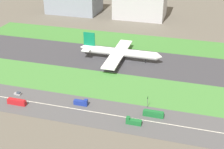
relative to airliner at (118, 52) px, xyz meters
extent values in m
plane|color=#5B564C|center=(7.80, 0.00, -6.23)|extent=(800.00, 800.00, 0.00)
cube|color=#38383D|center=(7.80, 0.00, -6.18)|extent=(280.00, 46.00, 0.10)
cube|color=#3D7A33|center=(7.80, 41.00, -6.18)|extent=(280.00, 36.00, 0.10)
cube|color=#427F38|center=(7.80, -41.00, -6.18)|extent=(280.00, 36.00, 0.10)
cube|color=#4C4C4F|center=(7.80, -73.00, -6.18)|extent=(280.00, 28.00, 0.10)
cube|color=silver|center=(7.80, -73.00, -6.13)|extent=(266.00, 0.50, 0.01)
cylinder|color=white|center=(1.68, 0.00, 0.07)|extent=(56.00, 6.00, 6.00)
cone|color=white|center=(31.68, 0.00, 0.07)|extent=(4.00, 5.70, 5.70)
cone|color=white|center=(-28.82, 0.00, 0.87)|extent=(5.00, 5.40, 5.40)
cube|color=#0C724C|center=(-23.32, 0.00, 8.07)|extent=(9.00, 0.80, 11.00)
cube|color=white|center=(-24.32, 0.00, 1.07)|extent=(6.00, 16.00, 0.60)
cube|color=white|center=(-0.32, 15.00, -1.13)|extent=(10.00, 26.00, 1.00)
cylinder|color=gray|center=(0.68, 9.00, -3.33)|extent=(5.00, 3.20, 3.20)
cube|color=white|center=(-0.32, -15.00, -1.13)|extent=(10.00, 26.00, 1.00)
cylinder|color=gray|center=(0.68, -9.00, -3.33)|extent=(5.00, 3.20, 3.20)
cylinder|color=black|center=(21.28, 0.00, -4.53)|extent=(1.00, 1.00, 3.20)
cylinder|color=black|center=(-2.32, 3.50, -4.53)|extent=(1.00, 1.00, 3.20)
cylinder|color=black|center=(-2.32, -3.50, -4.53)|extent=(1.00, 1.00, 3.20)
cube|color=#99999E|center=(-46.88, -68.00, -5.58)|extent=(4.40, 1.80, 1.10)
cube|color=#333D4C|center=(-46.08, -68.00, -4.58)|extent=(2.20, 1.66, 0.90)
cube|color=#B2191E|center=(-41.27, -78.00, -4.63)|extent=(11.60, 2.50, 3.00)
cube|color=#B2191E|center=(-41.37, -78.00, -2.88)|extent=(10.80, 2.30, 0.50)
cube|color=navy|center=(-4.80, -68.00, -4.73)|extent=(8.40, 2.50, 2.80)
cube|color=navy|center=(-1.60, -68.00, -2.73)|extent=(2.00, 2.30, 1.20)
cube|color=#19662D|center=(38.25, -68.00, -4.63)|extent=(11.60, 2.50, 3.00)
cube|color=#19662D|center=(38.35, -68.00, -2.88)|extent=(10.80, 2.30, 0.50)
cube|color=#19662D|center=(29.34, -78.00, -4.73)|extent=(8.40, 2.50, 2.80)
cube|color=#19662D|center=(26.14, -78.00, -2.73)|extent=(2.00, 2.30, 1.20)
cylinder|color=#4C4C51|center=(33.38, -60.00, -3.13)|extent=(0.24, 0.24, 6.00)
cube|color=black|center=(33.38, -60.00, 0.47)|extent=(0.36, 0.36, 1.20)
sphere|color=#19D826|center=(33.38, -60.20, 0.77)|extent=(0.24, 0.24, 0.24)
camera|label=1|loc=(55.61, -212.42, 94.63)|focal=50.08mm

